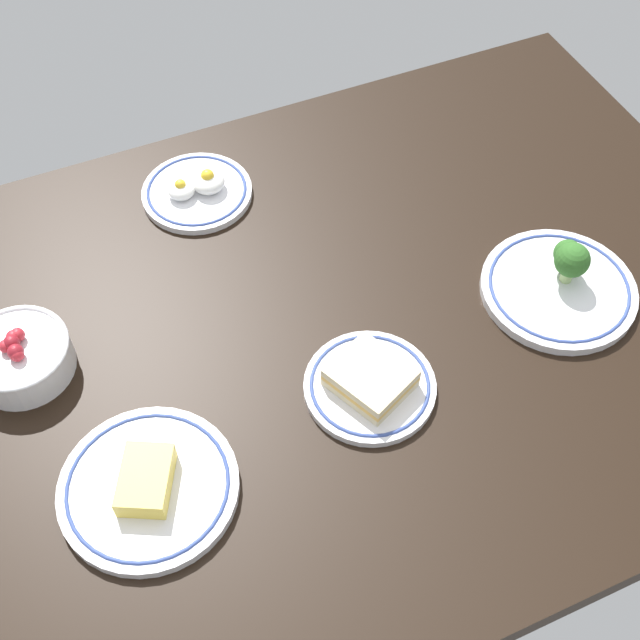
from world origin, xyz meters
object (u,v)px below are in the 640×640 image
(plate_eggs, at_px, (197,190))
(plate_broccoli, at_px, (561,283))
(plate_cheese, at_px, (148,486))
(plate_sandwich, at_px, (370,383))
(bowl_berries, at_px, (20,356))

(plate_eggs, bearing_deg, plate_broccoli, 136.59)
(plate_broccoli, xyz_separation_m, plate_cheese, (0.63, 0.07, -0.01))
(plate_cheese, bearing_deg, plate_sandwich, -175.51)
(bowl_berries, distance_m, plate_eggs, 0.38)
(plate_cheese, relative_size, plate_sandwich, 1.26)
(plate_sandwich, bearing_deg, plate_cheese, 4.49)
(plate_cheese, bearing_deg, plate_eggs, -115.23)
(plate_cheese, xyz_separation_m, plate_sandwich, (-0.31, -0.02, 0.00))
(bowl_berries, bearing_deg, plate_cheese, 113.04)
(bowl_berries, bearing_deg, plate_broccoli, 166.71)
(bowl_berries, height_order, plate_sandwich, bowl_berries)
(plate_broccoli, relative_size, bowl_berries, 1.60)
(plate_cheese, height_order, plate_sandwich, same)
(plate_broccoli, relative_size, plate_sandwich, 1.27)
(plate_cheese, bearing_deg, bowl_berries, -66.96)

